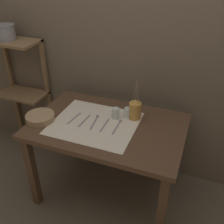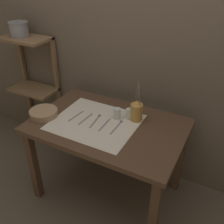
% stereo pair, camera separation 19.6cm
% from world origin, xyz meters
% --- Properties ---
extents(ground_plane, '(12.00, 12.00, 0.00)m').
position_xyz_m(ground_plane, '(0.00, 0.00, 0.00)').
color(ground_plane, brown).
extents(stone_wall_back, '(7.00, 0.06, 2.40)m').
position_xyz_m(stone_wall_back, '(0.00, 0.50, 1.20)').
color(stone_wall_back, brown).
rests_on(stone_wall_back, ground_plane).
extents(wooden_table, '(1.19, 0.78, 0.75)m').
position_xyz_m(wooden_table, '(0.00, 0.00, 0.65)').
color(wooden_table, '#4C3523').
rests_on(wooden_table, ground_plane).
extents(wooden_shelf_unit, '(0.48, 0.28, 1.21)m').
position_xyz_m(wooden_shelf_unit, '(-1.06, 0.35, 0.83)').
color(wooden_shelf_unit, brown).
rests_on(wooden_shelf_unit, ground_plane).
extents(linen_cloth, '(0.65, 0.56, 0.00)m').
position_xyz_m(linen_cloth, '(-0.10, -0.02, 0.75)').
color(linen_cloth, beige).
rests_on(linen_cloth, wooden_table).
extents(pitcher_with_flowers, '(0.10, 0.10, 0.34)m').
position_xyz_m(pitcher_with_flowers, '(0.17, 0.16, 0.83)').
color(pitcher_with_flowers, '#B7843D').
rests_on(pitcher_with_flowers, wooden_table).
extents(wooden_bowl, '(0.23, 0.23, 0.05)m').
position_xyz_m(wooden_bowl, '(-0.52, -0.14, 0.78)').
color(wooden_bowl, '#9E7F5B').
rests_on(wooden_bowl, wooden_table).
extents(glass_tumbler_near, '(0.06, 0.06, 0.09)m').
position_xyz_m(glass_tumbler_near, '(0.03, 0.10, 0.80)').
color(glass_tumbler_near, silver).
rests_on(glass_tumbler_near, wooden_table).
extents(glass_tumbler_far, '(0.06, 0.06, 0.09)m').
position_xyz_m(glass_tumbler_far, '(0.12, 0.15, 0.80)').
color(glass_tumbler_far, silver).
rests_on(glass_tumbler_far, wooden_table).
extents(fork_outer, '(0.03, 0.18, 0.00)m').
position_xyz_m(fork_outer, '(-0.28, -0.02, 0.76)').
color(fork_outer, gray).
rests_on(fork_outer, wooden_table).
extents(fork_inner, '(0.02, 0.18, 0.00)m').
position_xyz_m(fork_inner, '(-0.19, -0.03, 0.76)').
color(fork_inner, gray).
rests_on(fork_inner, wooden_table).
extents(spoon_outer, '(0.04, 0.20, 0.02)m').
position_xyz_m(spoon_outer, '(-0.11, 0.03, 0.76)').
color(spoon_outer, gray).
rests_on(spoon_outer, wooden_table).
extents(knife_center, '(0.01, 0.18, 0.00)m').
position_xyz_m(knife_center, '(-0.01, -0.03, 0.76)').
color(knife_center, gray).
rests_on(knife_center, wooden_table).
extents(spoon_inner, '(0.02, 0.20, 0.02)m').
position_xyz_m(spoon_inner, '(0.08, 0.03, 0.76)').
color(spoon_inner, gray).
rests_on(spoon_inner, wooden_table).
extents(metal_pot_large, '(0.18, 0.18, 0.14)m').
position_xyz_m(metal_pot_large, '(-1.11, 0.31, 1.29)').
color(metal_pot_large, gray).
rests_on(metal_pot_large, wooden_shelf_unit).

